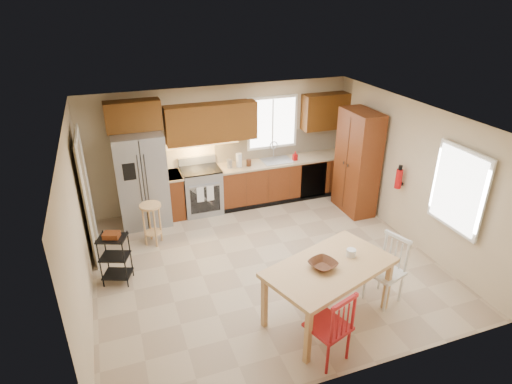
{
  "coord_description": "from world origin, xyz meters",
  "views": [
    {
      "loc": [
        -2.17,
        -5.6,
        4.19
      ],
      "look_at": [
        -0.01,
        0.4,
        1.15
      ],
      "focal_mm": 30.0,
      "sensor_mm": 36.0,
      "label": 1
    }
  ],
  "objects": [
    {
      "name": "upper_over_fridge",
      "position": [
        -1.7,
        2.33,
        2.1
      ],
      "size": [
        1.0,
        0.35,
        0.55
      ],
      "primitive_type": "cube",
      "color": "brown",
      "rests_on": "wall_back"
    },
    {
      "name": "bar_stool",
      "position": [
        -1.67,
        1.27,
        0.39
      ],
      "size": [
        0.5,
        0.5,
        0.78
      ],
      "primitive_type": null,
      "rotation": [
        0.0,
        0.0,
        -0.41
      ],
      "color": "tan",
      "rests_on": "floor"
    },
    {
      "name": "doorway",
      "position": [
        -2.67,
        1.3,
        1.05
      ],
      "size": [
        0.04,
        0.95,
        2.1
      ],
      "primitive_type": "cube",
      "color": "#8C7A59",
      "rests_on": "wall_left"
    },
    {
      "name": "backsplash",
      "position": [
        1.29,
        2.48,
        1.18
      ],
      "size": [
        2.92,
        0.03,
        0.55
      ],
      "primitive_type": "cube",
      "color": "beige",
      "rests_on": "wall_back"
    },
    {
      "name": "ceiling",
      "position": [
        0.0,
        0.0,
        2.5
      ],
      "size": [
        5.5,
        5.0,
        0.02
      ],
      "primitive_type": "cube",
      "color": "silver",
      "rests_on": "ground"
    },
    {
      "name": "window_back",
      "position": [
        1.1,
        2.48,
        1.65
      ],
      "size": [
        1.12,
        0.04,
        1.12
      ],
      "primitive_type": "cube",
      "color": "white",
      "rests_on": "wall_back"
    },
    {
      "name": "floor",
      "position": [
        0.0,
        0.0,
        0.0
      ],
      "size": [
        5.5,
        5.5,
        0.0
      ],
      "primitive_type": "plane",
      "color": "tan",
      "rests_on": "ground"
    },
    {
      "name": "canister_wood",
      "position": [
        0.45,
        2.12,
        0.97
      ],
      "size": [
        0.1,
        0.1,
        0.14
      ],
      "primitive_type": "cylinder",
      "color": "#4F2915",
      "rests_on": "base_cabinet_run"
    },
    {
      "name": "dishwasher",
      "position": [
        1.85,
        1.91,
        0.45
      ],
      "size": [
        0.6,
        0.02,
        0.78
      ],
      "primitive_type": "cube",
      "color": "black",
      "rests_on": "floor"
    },
    {
      "name": "pantry",
      "position": [
        2.43,
        1.2,
        1.05
      ],
      "size": [
        0.5,
        0.95,
        2.1
      ],
      "primitive_type": "cube",
      "color": "#622C12",
      "rests_on": "floor"
    },
    {
      "name": "base_cabinet_narrow",
      "position": [
        -1.1,
        2.2,
        0.45
      ],
      "size": [
        0.3,
        0.6,
        0.9
      ],
      "primitive_type": "cube",
      "color": "#622C12",
      "rests_on": "floor"
    },
    {
      "name": "dining_table",
      "position": [
        0.35,
        -1.51,
        0.42
      ],
      "size": [
        1.96,
        1.49,
        0.85
      ],
      "primitive_type": null,
      "rotation": [
        0.0,
        0.0,
        0.33
      ],
      "color": "tan",
      "rests_on": "floor"
    },
    {
      "name": "window_right",
      "position": [
        2.68,
        -1.15,
        1.45
      ],
      "size": [
        0.04,
        1.02,
        1.32
      ],
      "primitive_type": "cube",
      "color": "white",
      "rests_on": "wall_right"
    },
    {
      "name": "sink",
      "position": [
        1.1,
        2.2,
        0.86
      ],
      "size": [
        0.62,
        0.46,
        0.16
      ],
      "primitive_type": "cube",
      "color": "gray",
      "rests_on": "base_cabinet_run"
    },
    {
      "name": "fire_extinguisher",
      "position": [
        2.63,
        0.15,
        1.1
      ],
      "size": [
        0.12,
        0.12,
        0.36
      ],
      "primitive_type": "cylinder",
      "color": "#AC0B0E",
      "rests_on": "wall_right"
    },
    {
      "name": "wall_front",
      "position": [
        0.0,
        -2.5,
        1.25
      ],
      "size": [
        5.5,
        0.02,
        2.5
      ],
      "primitive_type": "cube",
      "color": "#CCB793",
      "rests_on": "ground"
    },
    {
      "name": "table_jar",
      "position": [
        0.73,
        -1.4,
        0.89
      ],
      "size": [
        0.18,
        0.18,
        0.17
      ],
      "primitive_type": "cylinder",
      "rotation": [
        0.0,
        0.0,
        0.33
      ],
      "color": "silver",
      "rests_on": "dining_table"
    },
    {
      "name": "wall_right",
      "position": [
        2.75,
        0.0,
        1.25
      ],
      "size": [
        0.02,
        5.0,
        2.5
      ],
      "primitive_type": "cube",
      "color": "#CCB793",
      "rests_on": "ground"
    },
    {
      "name": "canister_steel",
      "position": [
        0.05,
        2.15,
        0.99
      ],
      "size": [
        0.11,
        0.11,
        0.18
      ],
      "primitive_type": "cylinder",
      "color": "gray",
      "rests_on": "base_cabinet_run"
    },
    {
      "name": "chair_red",
      "position": [
        -0.0,
        -2.16,
        0.51
      ],
      "size": [
        0.61,
        0.61,
        1.02
      ],
      "primitive_type": null,
      "rotation": [
        0.0,
        0.0,
        0.33
      ],
      "color": "#AE1A1E",
      "rests_on": "floor"
    },
    {
      "name": "upper_right_block",
      "position": [
        2.25,
        2.33,
        1.83
      ],
      "size": [
        1.0,
        0.35,
        0.75
      ],
      "primitive_type": "cube",
      "color": "brown",
      "rests_on": "wall_back"
    },
    {
      "name": "upper_left_block",
      "position": [
        -0.25,
        2.33,
        1.83
      ],
      "size": [
        1.8,
        0.35,
        0.75
      ],
      "primitive_type": "cube",
      "color": "brown",
      "rests_on": "wall_back"
    },
    {
      "name": "paper_towel",
      "position": [
        0.25,
        2.15,
        1.04
      ],
      "size": [
        0.12,
        0.12,
        0.28
      ],
      "primitive_type": "cylinder",
      "color": "silver",
      "rests_on": "base_cabinet_run"
    },
    {
      "name": "refrigerator",
      "position": [
        -1.7,
        2.12,
        0.91
      ],
      "size": [
        0.92,
        0.75,
        1.82
      ],
      "primitive_type": "cube",
      "color": "gray",
      "rests_on": "floor"
    },
    {
      "name": "base_cabinet_run",
      "position": [
        1.29,
        2.2,
        0.45
      ],
      "size": [
        2.92,
        0.6,
        0.9
      ],
      "primitive_type": "cube",
      "color": "#622C12",
      "rests_on": "floor"
    },
    {
      "name": "utility_cart",
      "position": [
        -2.35,
        0.31,
        0.42
      ],
      "size": [
        0.51,
        0.46,
        0.84
      ],
      "primitive_type": null,
      "rotation": [
        0.0,
        0.0,
        -0.37
      ],
      "color": "black",
      "rests_on": "floor"
    },
    {
      "name": "chair_white",
      "position": [
        1.3,
        -1.46,
        0.51
      ],
      "size": [
        0.61,
        0.61,
        1.02
      ],
      "primitive_type": null,
      "rotation": [
        0.0,
        0.0,
        1.9
      ],
      "color": "silver",
      "rests_on": "floor"
    },
    {
      "name": "wall_left",
      "position": [
        -2.75,
        0.0,
        1.25
      ],
      "size": [
        0.02,
        5.0,
        2.5
      ],
      "primitive_type": "cube",
      "color": "#CCB793",
      "rests_on": "ground"
    },
    {
      "name": "table_bowl",
      "position": [
        0.24,
        -1.51,
        0.86
      ],
      "size": [
        0.45,
        0.45,
        0.09
      ],
      "primitive_type": "imported",
      "rotation": [
        0.0,
        0.0,
        0.33
      ],
      "color": "#4F2915",
      "rests_on": "dining_table"
    },
    {
      "name": "undercab_glow",
      "position": [
        -0.55,
        2.3,
        1.43
      ],
      "size": [
        1.6,
        0.3,
        0.01
      ],
      "primitive_type": "cube",
      "color": "#FFBF66",
      "rests_on": "wall_back"
    },
    {
      "name": "wall_back",
      "position": [
        0.0,
        2.5,
        1.25
      ],
      "size": [
        5.5,
        0.02,
        2.5
      ],
      "primitive_type": "cube",
      "color": "#CCB793",
      "rests_on": "ground"
    },
    {
      "name": "range_stove",
      "position": [
        -0.55,
        2.19,
        0.46
      ],
      "size": [
        0.76,
        0.63,
        0.92
      ],
      "primitive_type": "cube",
      "color": "gray",
      "rests_on": "floor"
    },
    {
      "name": "soap_bottle",
      "position": [
        1.48,
        2.1,
        1.0
      ],
      "size": [
        0.09,
        0.09,
        0.19
      ],
      "primitive_type": "imported",
      "color": "#AC0B0E",
      "rests_on": "base_cabinet_run"
    }
  ]
}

